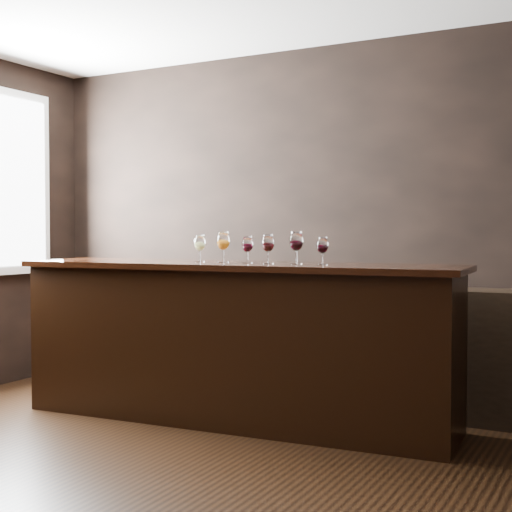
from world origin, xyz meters
The scene contains 11 objects.
ground centered at (0.00, 0.00, 0.00)m, with size 5.00×5.00×0.00m, color black.
room_shell centered at (-0.23, 0.11, 1.81)m, with size 5.02×4.52×2.81m.
bar_counter centered at (-0.13, 1.24, 0.53)m, with size 3.04×0.66×1.07m, color black.
bar_top centered at (-0.13, 1.24, 1.09)m, with size 3.14×0.73×0.04m, color black.
back_bar_shelf centered at (0.47, 2.03, 0.46)m, with size 2.55×0.40×0.92m, color black.
glass_white centered at (-0.43, 1.27, 1.24)m, with size 0.08×0.08×0.19m.
glass_amber centered at (-0.24, 1.27, 1.25)m, with size 0.09×0.09×0.22m.
glass_red_a centered at (-0.05, 1.27, 1.23)m, with size 0.08×0.08×0.18m.
glass_red_b centered at (0.13, 1.24, 1.24)m, with size 0.08×0.08×0.20m.
glass_red_c centered at (0.32, 1.28, 1.25)m, with size 0.09×0.09×0.22m.
glass_red_d centered at (0.51, 1.27, 1.23)m, with size 0.08×0.08×0.18m.
Camera 1 is at (2.32, -3.04, 1.33)m, focal length 50.00 mm.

